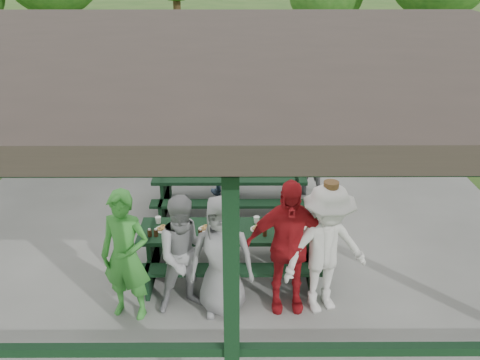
{
  "coord_description": "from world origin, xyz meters",
  "views": [
    {
      "loc": [
        0.06,
        -7.64,
        4.61
      ],
      "look_at": [
        0.1,
        -0.3,
        1.23
      ],
      "focal_mm": 38.0,
      "sensor_mm": 36.0,
      "label": 1
    }
  ],
  "objects_px": {
    "picnic_table_near": "(231,245)",
    "picnic_table_far": "(230,187)",
    "contestant_white_fedora": "(326,250)",
    "contestant_grey_left": "(186,255)",
    "pickup_truck": "(361,90)",
    "farm_trailer": "(197,83)",
    "spectator_grey": "(307,156)",
    "spectator_lblue": "(225,158)",
    "contestant_red": "(287,246)",
    "spectator_blue": "(158,142)",
    "contestant_grey_mid": "(222,257)",
    "contestant_green": "(126,256)"
  },
  "relations": [
    {
      "from": "picnic_table_near",
      "to": "picnic_table_far",
      "type": "height_order",
      "value": "same"
    },
    {
      "from": "picnic_table_far",
      "to": "contestant_white_fedora",
      "type": "bearing_deg",
      "value": -65.36
    },
    {
      "from": "picnic_table_near",
      "to": "contestant_grey_left",
      "type": "distance_m",
      "value": 1.05
    },
    {
      "from": "pickup_truck",
      "to": "farm_trailer",
      "type": "xyz_separation_m",
      "value": [
        -5.06,
        0.89,
        -0.01
      ]
    },
    {
      "from": "picnic_table_far",
      "to": "spectator_grey",
      "type": "distance_m",
      "value": 1.75
    },
    {
      "from": "spectator_lblue",
      "to": "picnic_table_far",
      "type": "bearing_deg",
      "value": 82.63
    },
    {
      "from": "contestant_grey_left",
      "to": "pickup_truck",
      "type": "bearing_deg",
      "value": 46.78
    },
    {
      "from": "contestant_grey_left",
      "to": "contestant_white_fedora",
      "type": "height_order",
      "value": "contestant_white_fedora"
    },
    {
      "from": "contestant_grey_left",
      "to": "contestant_red",
      "type": "xyz_separation_m",
      "value": [
        1.33,
        0.03,
        0.11
      ]
    },
    {
      "from": "contestant_red",
      "to": "spectator_blue",
      "type": "relative_size",
      "value": 1.17
    },
    {
      "from": "contestant_white_fedora",
      "to": "contestant_red",
      "type": "bearing_deg",
      "value": 154.53
    },
    {
      "from": "picnic_table_far",
      "to": "contestant_grey_left",
      "type": "distance_m",
      "value": 2.88
    },
    {
      "from": "contestant_grey_mid",
      "to": "pickup_truck",
      "type": "xyz_separation_m",
      "value": [
        3.98,
        9.58,
        -0.29
      ]
    },
    {
      "from": "contestant_grey_left",
      "to": "contestant_grey_mid",
      "type": "xyz_separation_m",
      "value": [
        0.47,
        -0.07,
        0.01
      ]
    },
    {
      "from": "picnic_table_near",
      "to": "contestant_green",
      "type": "xyz_separation_m",
      "value": [
        -1.33,
        -0.94,
        0.43
      ]
    },
    {
      "from": "contestant_green",
      "to": "spectator_lblue",
      "type": "distance_m",
      "value": 3.91
    },
    {
      "from": "picnic_table_near",
      "to": "spectator_grey",
      "type": "relative_size",
      "value": 1.74
    },
    {
      "from": "contestant_white_fedora",
      "to": "spectator_blue",
      "type": "distance_m",
      "value": 5.19
    },
    {
      "from": "contestant_grey_left",
      "to": "contestant_white_fedora",
      "type": "bearing_deg",
      "value": -18.86
    },
    {
      "from": "contestant_white_fedora",
      "to": "spectator_lblue",
      "type": "relative_size",
      "value": 1.28
    },
    {
      "from": "contestant_white_fedora",
      "to": "pickup_truck",
      "type": "xyz_separation_m",
      "value": [
        2.62,
        9.53,
        -0.36
      ]
    },
    {
      "from": "picnic_table_far",
      "to": "farm_trailer",
      "type": "distance_m",
      "value": 7.68
    },
    {
      "from": "contestant_green",
      "to": "spectator_blue",
      "type": "relative_size",
      "value": 1.12
    },
    {
      "from": "contestant_red",
      "to": "picnic_table_near",
      "type": "bearing_deg",
      "value": 132.96
    },
    {
      "from": "picnic_table_far",
      "to": "pickup_truck",
      "type": "relative_size",
      "value": 0.58
    },
    {
      "from": "picnic_table_far",
      "to": "contestant_green",
      "type": "relative_size",
      "value": 1.52
    },
    {
      "from": "spectator_blue",
      "to": "contestant_grey_left",
      "type": "bearing_deg",
      "value": 92.07
    },
    {
      "from": "contestant_grey_left",
      "to": "farm_trailer",
      "type": "distance_m",
      "value": 10.42
    },
    {
      "from": "picnic_table_near",
      "to": "picnic_table_far",
      "type": "xyz_separation_m",
      "value": [
        -0.04,
        2.0,
        0.0
      ]
    },
    {
      "from": "spectator_grey",
      "to": "spectator_lblue",
      "type": "bearing_deg",
      "value": -5.81
    },
    {
      "from": "spectator_lblue",
      "to": "farm_trailer",
      "type": "xyz_separation_m",
      "value": [
        -1.04,
        6.81,
        -0.19
      ]
    },
    {
      "from": "farm_trailer",
      "to": "spectator_lblue",
      "type": "bearing_deg",
      "value": -63.83
    },
    {
      "from": "contestant_grey_mid",
      "to": "contestant_red",
      "type": "bearing_deg",
      "value": 5.32
    },
    {
      "from": "picnic_table_near",
      "to": "spectator_lblue",
      "type": "relative_size",
      "value": 1.8
    },
    {
      "from": "picnic_table_near",
      "to": "contestant_white_fedora",
      "type": "xyz_separation_m",
      "value": [
        1.25,
        -0.83,
        0.45
      ]
    },
    {
      "from": "contestant_grey_left",
      "to": "pickup_truck",
      "type": "distance_m",
      "value": 10.5
    },
    {
      "from": "spectator_lblue",
      "to": "contestant_red",
      "type": "bearing_deg",
      "value": 89.18
    },
    {
      "from": "contestant_grey_mid",
      "to": "contestant_white_fedora",
      "type": "height_order",
      "value": "contestant_white_fedora"
    },
    {
      "from": "picnic_table_near",
      "to": "pickup_truck",
      "type": "bearing_deg",
      "value": 66.02
    },
    {
      "from": "contestant_grey_mid",
      "to": "contestant_white_fedora",
      "type": "distance_m",
      "value": 1.36
    },
    {
      "from": "contestant_green",
      "to": "picnic_table_near",
      "type": "bearing_deg",
      "value": 48.5
    },
    {
      "from": "pickup_truck",
      "to": "farm_trailer",
      "type": "distance_m",
      "value": 5.14
    },
    {
      "from": "spectator_lblue",
      "to": "pickup_truck",
      "type": "relative_size",
      "value": 0.31
    },
    {
      "from": "spectator_blue",
      "to": "spectator_grey",
      "type": "height_order",
      "value": "spectator_blue"
    },
    {
      "from": "picnic_table_near",
      "to": "pickup_truck",
      "type": "height_order",
      "value": "pickup_truck"
    },
    {
      "from": "contestant_red",
      "to": "contestant_white_fedora",
      "type": "xyz_separation_m",
      "value": [
        0.5,
        -0.05,
        -0.02
      ]
    },
    {
      "from": "contestant_green",
      "to": "spectator_grey",
      "type": "relative_size",
      "value": 1.18
    },
    {
      "from": "picnic_table_near",
      "to": "contestant_grey_left",
      "type": "xyz_separation_m",
      "value": [
        -0.58,
        -0.8,
        0.36
      ]
    },
    {
      "from": "picnic_table_far",
      "to": "contestant_white_fedora",
      "type": "relative_size",
      "value": 1.45
    },
    {
      "from": "contestant_grey_mid",
      "to": "contestant_red",
      "type": "height_order",
      "value": "contestant_red"
    }
  ]
}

